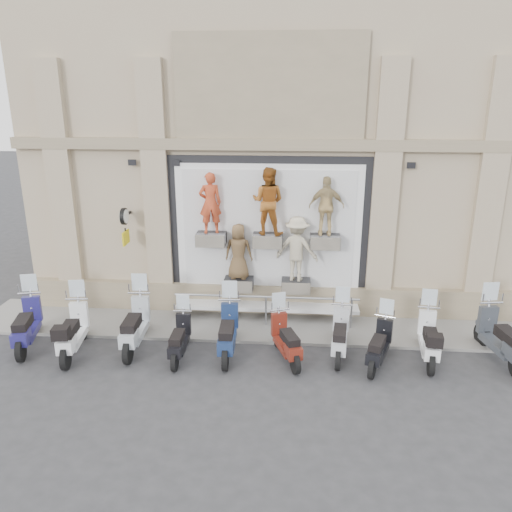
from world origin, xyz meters
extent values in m
plane|color=#303033|center=(0.00, 0.00, 0.00)|extent=(90.00, 90.00, 0.00)
cube|color=gray|center=(0.00, 2.10, 0.04)|extent=(16.00, 2.20, 0.08)
cube|color=black|center=(0.00, 2.96, 2.40)|extent=(5.60, 0.10, 4.30)
cube|color=white|center=(0.00, 2.90, 2.40)|extent=(5.10, 0.06, 3.90)
cube|color=white|center=(0.00, 2.86, 2.40)|extent=(4.70, 0.04, 3.60)
cube|color=white|center=(0.00, 2.55, 0.42)|extent=(5.10, 0.75, 0.10)
cube|color=#28282B|center=(-1.55, 2.59, 2.33)|extent=(0.80, 0.50, 0.35)
imported|color=#DD4D28|center=(-1.55, 2.59, 3.33)|extent=(0.68, 0.53, 1.66)
cube|color=#28282B|center=(0.00, 2.59, 2.33)|extent=(0.80, 0.50, 0.35)
imported|color=#93531C|center=(0.00, 2.59, 3.40)|extent=(1.01, 0.87, 1.80)
cube|color=#28282B|center=(1.55, 2.59, 2.33)|extent=(0.80, 0.50, 0.35)
imported|color=tan|center=(1.55, 2.59, 3.29)|extent=(0.93, 0.39, 1.58)
cube|color=#28282B|center=(-0.80, 2.59, 1.02)|extent=(0.80, 0.50, 0.35)
imported|color=brown|center=(-0.80, 2.59, 1.98)|extent=(0.78, 0.53, 1.56)
cube|color=#28282B|center=(0.80, 2.59, 1.02)|extent=(0.80, 0.50, 0.35)
imported|color=beige|center=(0.80, 2.59, 2.10)|extent=(1.29, 0.92, 1.80)
cube|color=black|center=(-3.90, 2.72, 2.95)|extent=(0.06, 0.56, 0.06)
cylinder|color=black|center=(-3.90, 2.45, 2.95)|extent=(0.10, 0.46, 0.46)
cube|color=gold|center=(-3.90, 2.45, 2.35)|extent=(0.04, 0.50, 0.38)
camera|label=1|loc=(0.70, -10.42, 6.09)|focal=35.00mm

